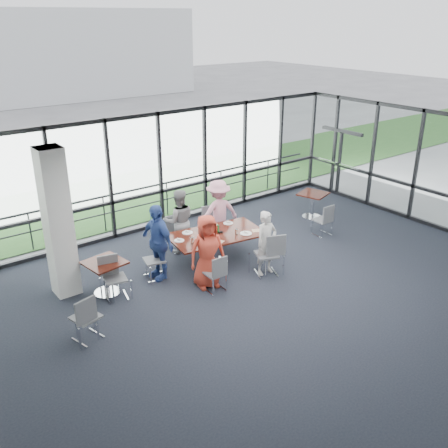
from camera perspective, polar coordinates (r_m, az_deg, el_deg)
floor at (r=10.81m, az=6.89°, el=-8.26°), size 12.00×10.00×0.02m
ceiling at (r=9.57m, az=7.80°, el=8.45°), size 12.00×10.00×0.04m
curtain_wall_back at (r=13.85m, az=-7.30°, el=6.08°), size 12.00×0.10×3.20m
exit_door at (r=16.87m, az=13.04°, el=6.76°), size 0.12×1.60×2.10m
structural_column at (r=10.74m, az=-18.45°, el=0.04°), size 0.50×0.50×3.20m
apron at (r=18.64m, az=-14.92°, el=4.65°), size 80.00×70.00×0.02m
grass_strip at (r=16.89m, az=-12.22°, el=3.14°), size 80.00×5.00×0.01m
hangar_main at (r=40.04m, az=-23.04°, el=17.44°), size 24.00×10.00×6.00m
guard_rail at (r=14.70m, az=-8.28°, el=2.49°), size 12.00×0.06×0.06m
main_table at (r=11.86m, az=-0.88°, el=-1.57°), size 2.38×1.54×0.75m
side_table_left at (r=10.86m, az=-13.46°, el=-4.86°), size 0.86×0.86×0.75m
side_table_right at (r=14.81m, az=10.12°, el=2.99°), size 0.94×0.94×0.75m
diner_near_left at (r=10.76m, az=-1.93°, el=-3.16°), size 0.92×0.71×1.66m
diner_near_right at (r=11.36m, az=4.86°, el=-2.18°), size 0.57×0.42×1.52m
diner_far_left at (r=12.40m, az=-5.17°, el=0.32°), size 0.92×0.76×1.64m
diner_far_right at (r=12.80m, az=-0.64°, el=1.34°), size 1.19×0.76×1.72m
diner_end at (r=11.19m, az=-7.62°, el=-2.03°), size 0.67×1.09×1.76m
chair_main_nl at (r=10.76m, az=-1.09°, el=-5.64°), size 0.42×0.42×0.83m
chair_main_nr at (r=11.43m, az=4.91°, el=-3.49°), size 0.63×0.63×0.99m
chair_main_fl at (r=12.60m, az=-5.14°, el=-1.18°), size 0.52×0.52×0.87m
chair_main_fr at (r=13.15m, az=-1.03°, el=-0.00°), size 0.53×0.53×0.89m
chair_main_end at (r=11.35m, az=-7.97°, el=-4.11°), size 0.53×0.53×0.89m
chair_spare_la at (r=9.55m, az=-15.52°, el=-10.23°), size 0.55×0.55×0.93m
chair_spare_lb at (r=10.71m, az=-12.32°, el=-6.12°), size 0.54×0.54×0.91m
chair_spare_r at (r=13.69m, az=11.17°, el=0.44°), size 0.43×0.43×0.87m
plate_nl at (r=11.32m, az=-2.58°, el=-2.22°), size 0.25×0.25×0.01m
plate_nr at (r=11.82m, az=2.53°, el=-1.08°), size 0.28×0.28×0.01m
plate_fl at (r=11.89m, az=-4.20°, el=-0.99°), size 0.25×0.25×0.01m
plate_fr at (r=12.39m, az=0.48°, el=0.09°), size 0.25×0.25×0.01m
plate_end at (r=11.49m, az=-5.15°, el=-1.89°), size 0.23×0.23×0.01m
tumbler_a at (r=11.51m, az=-1.42°, el=-1.40°), size 0.07×0.07×0.15m
tumbler_b at (r=11.76m, az=1.43°, el=-0.89°), size 0.07×0.07×0.14m
tumbler_c at (r=12.01m, az=-1.26°, el=-0.32°), size 0.08×0.08×0.15m
tumbler_d at (r=11.30m, az=-3.65°, el=-1.92°), size 0.07×0.07×0.15m
menu_a at (r=11.37m, az=-0.67°, el=-2.11°), size 0.34×0.30×0.00m
menu_b at (r=12.02m, az=3.89°, el=-0.73°), size 0.34×0.31×0.00m
menu_c at (r=12.24m, az=-1.38°, el=-0.24°), size 0.39×0.38×0.00m
condiment_caddy at (r=11.85m, az=-0.41°, el=-0.94°), size 0.10×0.07×0.04m
ketchup_bottle at (r=11.81m, az=-0.90°, el=-0.66°), size 0.06×0.06×0.18m
green_bottle at (r=11.83m, az=-0.69°, el=-0.56°), size 0.05×0.05×0.20m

